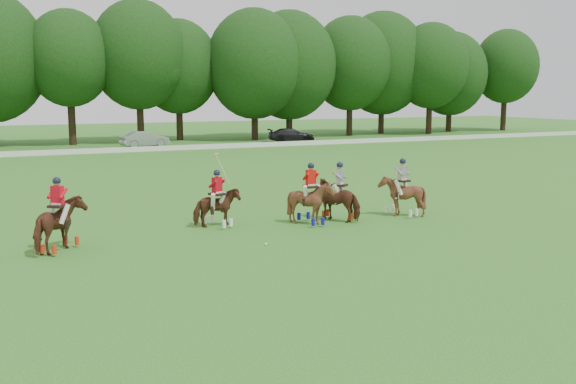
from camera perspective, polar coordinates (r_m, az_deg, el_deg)
name	(u,v)px	position (r m, az deg, el deg)	size (l,w,h in m)	color
ground	(268,263)	(19.43, -1.82, -6.34)	(180.00, 180.00, 0.00)	#27621C
tree_line	(72,59)	(65.81, -18.66, 11.17)	(117.98, 14.32, 14.75)	black
boundary_rail	(88,151)	(55.94, -17.35, 3.49)	(120.00, 0.10, 0.44)	white
car_mid	(145,139)	(61.32, -12.61, 4.61)	(1.56, 4.47, 1.47)	#A0A1A5
car_right	(291,135)	(66.22, 0.31, 5.09)	(1.94, 4.78, 1.39)	black
polo_red_a	(59,224)	(21.88, -19.68, -2.74)	(2.02, 2.18, 2.42)	#472113
polo_red_b	(217,207)	(24.48, -6.29, -1.34)	(1.85, 1.75, 2.74)	#472113
polo_red_c	(311,202)	(24.85, 2.04, -0.89)	(1.39, 1.56, 2.41)	#472113
polo_stripe_a	(339,199)	(25.72, 4.59, -0.64)	(1.88, 2.09, 2.35)	#472113
polo_stripe_b	(402,195)	(26.90, 10.08, -0.28)	(1.76, 1.87, 2.40)	#472113
polo_ball	(266,244)	(21.60, -1.97, -4.65)	(0.09, 0.09, 0.09)	white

